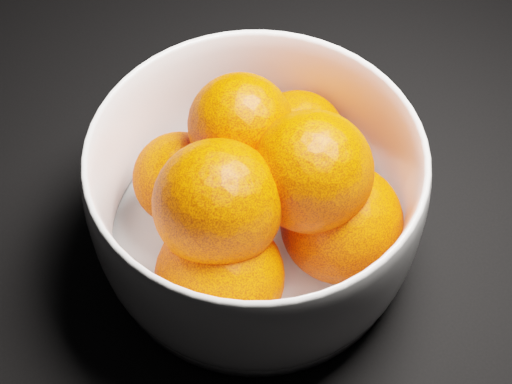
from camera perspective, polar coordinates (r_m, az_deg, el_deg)
bowl at (r=0.54m, az=0.00°, el=-0.38°), size 0.25×0.25×0.12m
orange_pile at (r=0.53m, az=0.60°, el=-0.33°), size 0.21×0.19×0.14m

